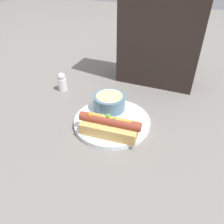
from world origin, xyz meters
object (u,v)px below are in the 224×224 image
at_px(seated_diner, 164,13).
at_px(soup_bowl, 109,101).
at_px(hot_dog, 110,126).
at_px(salt_shaker, 62,82).
at_px(spoon, 104,111).

bearing_deg(seated_diner, soup_bowl, -108.06).
height_order(soup_bowl, seated_diner, seated_diner).
bearing_deg(soup_bowl, hot_dog, -66.97).
bearing_deg(salt_shaker, soup_bowl, -16.42).
bearing_deg(spoon, salt_shaker, 87.19).
bearing_deg(spoon, seated_diner, 3.22).
distance_m(soup_bowl, seated_diner, 0.38).
xyz_separation_m(salt_shaker, seated_diner, (0.33, 0.22, 0.24)).
xyz_separation_m(hot_dog, spoon, (-0.06, 0.09, -0.02)).
distance_m(hot_dog, spoon, 0.11).
xyz_separation_m(hot_dog, salt_shaker, (-0.28, 0.19, -0.00)).
height_order(hot_dog, spoon, hot_dog).
distance_m(soup_bowl, spoon, 0.04).
bearing_deg(salt_shaker, spoon, -23.92).
bearing_deg(hot_dog, spoon, 119.90).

